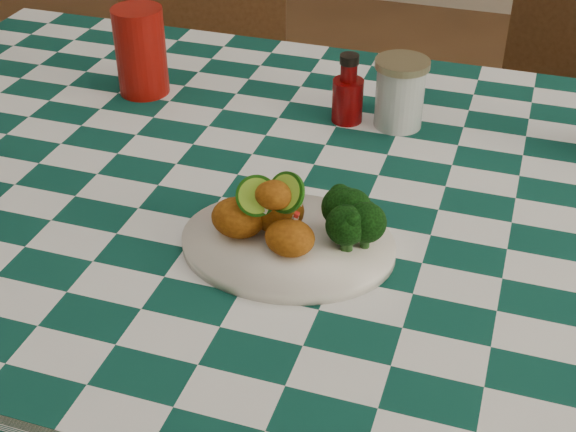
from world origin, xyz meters
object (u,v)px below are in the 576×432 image
(fried_chicken_pile, at_px, (276,210))
(red_tumbler, at_px, (141,51))
(ketchup_bottle, at_px, (348,88))
(wooden_chair_left, at_px, (201,120))
(dining_table, at_px, (299,373))
(plate, at_px, (288,245))
(mason_jar, at_px, (400,93))
(wooden_chair_right, at_px, (538,175))

(fried_chicken_pile, height_order, red_tumbler, red_tumbler)
(fried_chicken_pile, bearing_deg, red_tumbler, 135.46)
(ketchup_bottle, bearing_deg, wooden_chair_left, 136.38)
(dining_table, distance_m, ketchup_bottle, 0.50)
(plate, height_order, wooden_chair_left, wooden_chair_left)
(plate, height_order, ketchup_bottle, ketchup_bottle)
(plate, bearing_deg, red_tumbler, 136.63)
(red_tumbler, relative_size, wooden_chair_left, 0.17)
(wooden_chair_left, bearing_deg, red_tumbler, -93.41)
(red_tumbler, xyz_separation_m, ketchup_bottle, (0.38, 0.01, -0.02))
(fried_chicken_pile, distance_m, wooden_chair_left, 1.05)
(mason_jar, height_order, wooden_chair_left, wooden_chair_left)
(fried_chicken_pile, bearing_deg, plate, 0.00)
(mason_jar, height_order, wooden_chair_right, wooden_chair_right)
(dining_table, height_order, red_tumbler, red_tumbler)
(plate, distance_m, red_tumbler, 0.55)
(fried_chicken_pile, relative_size, wooden_chair_left, 0.14)
(dining_table, xyz_separation_m, ketchup_bottle, (0.01, 0.22, 0.45))
(dining_table, height_order, plate, plate)
(mason_jar, bearing_deg, red_tumbler, -177.92)
(ketchup_bottle, height_order, wooden_chair_right, wooden_chair_right)
(ketchup_bottle, bearing_deg, mason_jar, 7.09)
(ketchup_bottle, xyz_separation_m, wooden_chair_left, (-0.49, 0.47, -0.38))
(plate, xyz_separation_m, wooden_chair_right, (0.32, 0.84, -0.33))
(dining_table, distance_m, fried_chicken_pile, 0.48)
(fried_chicken_pile, distance_m, ketchup_bottle, 0.38)
(dining_table, distance_m, red_tumbler, 0.63)
(red_tumbler, xyz_separation_m, wooden_chair_right, (0.72, 0.47, -0.40))
(fried_chicken_pile, relative_size, mason_jar, 1.16)
(dining_table, xyz_separation_m, red_tumbler, (-0.37, 0.22, 0.47))
(dining_table, relative_size, wooden_chair_right, 1.78)
(plate, bearing_deg, fried_chicken_pile, 180.00)
(plate, xyz_separation_m, fried_chicken_pile, (-0.02, 0.00, 0.05))
(dining_table, relative_size, wooden_chair_left, 1.76)
(red_tumbler, distance_m, mason_jar, 0.46)
(red_tumbler, distance_m, wooden_chair_right, 0.95)
(wooden_chair_left, xyz_separation_m, wooden_chair_right, (0.84, -0.01, -0.00))
(fried_chicken_pile, xyz_separation_m, ketchup_bottle, (-0.00, 0.38, -0.00))
(plate, height_order, mason_jar, mason_jar)
(plate, bearing_deg, wooden_chair_left, 121.05)
(plate, bearing_deg, ketchup_bottle, 92.80)
(dining_table, distance_m, wooden_chair_right, 0.78)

